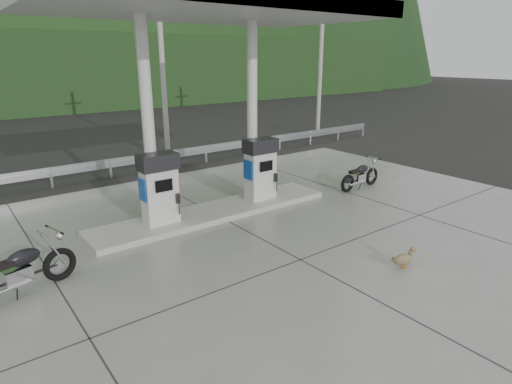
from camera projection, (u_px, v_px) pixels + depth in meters
ground at (271, 245)px, 10.06m from camera, size 160.00×160.00×0.00m
forecourt_apron at (271, 245)px, 10.06m from camera, size 18.00×14.00×0.02m
pump_island at (215, 212)px, 11.93m from camera, size 7.00×1.40×0.15m
gas_pump_left at (160, 189)px, 10.71m from camera, size 0.95×0.55×1.80m
gas_pump_right at (260, 169)px, 12.55m from camera, size 0.95×0.55×1.80m
canopy_column_left at (148, 123)px, 10.52m from camera, size 0.30×0.30×5.00m
canopy_column_right at (252, 113)px, 12.36m from camera, size 0.30×0.30×5.00m
canopy_roof at (209, 7)px, 10.32m from camera, size 8.50×5.00×0.40m
guardrail at (136, 155)px, 15.91m from camera, size 26.00×0.16×1.42m
road at (106, 157)px, 18.78m from camera, size 60.00×7.00×0.01m
utility_pole_b at (162, 62)px, 17.20m from camera, size 0.22×0.22×8.00m
utility_pole_c at (321, 60)px, 22.37m from camera, size 0.22×0.22×8.00m
tree_band at (18, 73)px, 31.90m from camera, size 80.00×6.00×6.00m
motorcycle_left at (20, 272)px, 7.79m from camera, size 2.10×1.12×0.95m
motorcycle_right at (360, 176)px, 14.17m from camera, size 1.81×0.66×0.84m
duck at (403, 260)px, 8.87m from camera, size 0.57×0.31×0.39m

